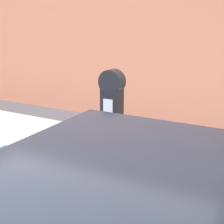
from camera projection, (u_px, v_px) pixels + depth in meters
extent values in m
cube|color=#ADAAA3|center=(136.00, 177.00, 4.32)|extent=(24.00, 2.80, 0.14)
cylinder|color=slate|center=(112.00, 176.00, 3.07)|extent=(0.07, 0.07, 1.08)
cube|color=black|center=(112.00, 107.00, 2.87)|extent=(0.17, 0.15, 0.34)
cube|color=gray|center=(108.00, 106.00, 2.80)|extent=(0.09, 0.01, 0.12)
cylinder|color=black|center=(112.00, 82.00, 2.81)|extent=(0.22, 0.12, 0.22)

